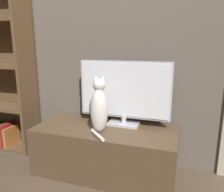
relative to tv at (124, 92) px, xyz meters
The scene contains 4 objects.
wall_back 0.63m from the tv, 125.14° to the left, with size 4.80×0.05×2.60m.
tv_stand 0.53m from the tv, 135.83° to the right, with size 1.20×0.53×0.41m.
tv is the anchor object (origin of this frame).
cat 0.28m from the tv, 122.39° to the right, with size 0.19×0.26×0.46m.
Camera 1 is at (0.61, -0.72, 1.10)m, focal length 35.00 mm.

